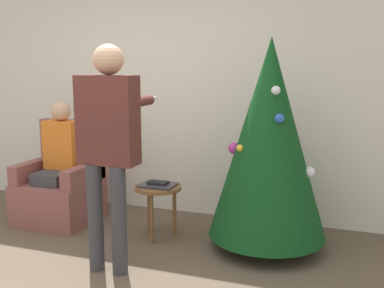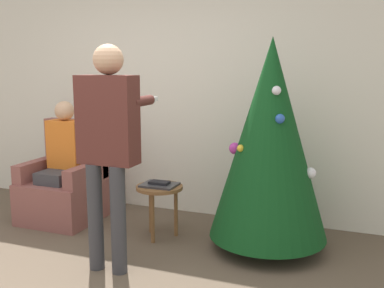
{
  "view_description": "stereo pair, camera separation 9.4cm",
  "coord_description": "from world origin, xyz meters",
  "px_view_note": "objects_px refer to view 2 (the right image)",
  "views": [
    {
      "loc": [
        1.92,
        -2.3,
        1.61
      ],
      "look_at": [
        0.72,
        1.06,
        0.98
      ],
      "focal_mm": 42.0,
      "sensor_mm": 36.0,
      "label": 1
    },
    {
      "loc": [
        2.0,
        -2.26,
        1.61
      ],
      "look_at": [
        0.72,
        1.06,
        0.98
      ],
      "focal_mm": 42.0,
      "sensor_mm": 36.0,
      "label": 2
    }
  ],
  "objects_px": {
    "christmas_tree": "(270,139)",
    "person_seated": "(62,156)",
    "person_standing": "(108,136)",
    "armchair": "(66,187)",
    "side_stool": "(160,194)"
  },
  "relations": [
    {
      "from": "christmas_tree",
      "to": "person_seated",
      "type": "relative_size",
      "value": 1.48
    },
    {
      "from": "christmas_tree",
      "to": "person_standing",
      "type": "bearing_deg",
      "value": -142.69
    },
    {
      "from": "armchair",
      "to": "person_seated",
      "type": "relative_size",
      "value": 0.83
    },
    {
      "from": "side_stool",
      "to": "armchair",
      "type": "bearing_deg",
      "value": 174.13
    },
    {
      "from": "christmas_tree",
      "to": "side_stool",
      "type": "relative_size",
      "value": 3.7
    },
    {
      "from": "person_seated",
      "to": "person_standing",
      "type": "xyz_separation_m",
      "value": [
        1.07,
        -0.82,
        0.39
      ]
    },
    {
      "from": "armchair",
      "to": "person_standing",
      "type": "xyz_separation_m",
      "value": [
        1.07,
        -0.85,
        0.73
      ]
    },
    {
      "from": "person_standing",
      "to": "armchair",
      "type": "bearing_deg",
      "value": 141.47
    },
    {
      "from": "christmas_tree",
      "to": "person_seated",
      "type": "distance_m",
      "value": 2.17
    },
    {
      "from": "christmas_tree",
      "to": "armchair",
      "type": "distance_m",
      "value": 2.25
    },
    {
      "from": "person_seated",
      "to": "person_standing",
      "type": "relative_size",
      "value": 0.7
    },
    {
      "from": "person_standing",
      "to": "side_stool",
      "type": "bearing_deg",
      "value": 83.68
    },
    {
      "from": "person_seated",
      "to": "side_stool",
      "type": "bearing_deg",
      "value": -4.18
    },
    {
      "from": "christmas_tree",
      "to": "side_stool",
      "type": "xyz_separation_m",
      "value": [
        -1.0,
        -0.09,
        -0.56
      ]
    },
    {
      "from": "christmas_tree",
      "to": "person_seated",
      "type": "bearing_deg",
      "value": -179.74
    }
  ]
}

